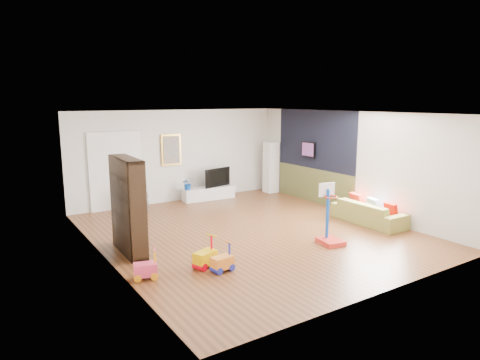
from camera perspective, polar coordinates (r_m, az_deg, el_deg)
floor at (r=9.90m, az=1.27°, el=-6.92°), size 6.50×7.50×0.00m
ceiling at (r=9.44m, az=1.34°, el=8.90°), size 6.50×7.50×0.00m
wall_back at (r=12.82m, az=-8.19°, el=3.21°), size 6.50×0.00×2.70m
wall_front at (r=6.88m, az=19.20°, el=-3.74°), size 6.50×0.00×2.70m
wall_left at (r=8.23m, az=-17.75°, el=-1.34°), size 0.00×7.50×2.70m
wall_right at (r=11.70m, az=14.59°, el=2.26°), size 0.00×7.50×2.70m
navy_accent at (r=12.61m, az=9.95°, el=5.32°), size 0.01×3.20×1.70m
olive_wainscot at (r=12.80m, az=9.76°, el=-0.70°), size 0.01×3.20×1.00m
doorway at (r=12.16m, az=-16.21°, el=1.06°), size 1.45×0.06×2.10m
painting_back at (r=12.66m, az=-9.16°, el=4.00°), size 0.62×0.06×0.92m
artwork_right at (r=12.74m, az=9.08°, el=4.04°), size 0.04×0.56×0.46m
media_console at (r=13.03m, az=-4.20°, el=-1.77°), size 1.64×0.49×0.38m
tall_cabinet at (r=13.95m, az=4.14°, el=1.70°), size 0.39×0.39×1.65m
bookshelf at (r=8.66m, az=-14.71°, el=-3.33°), size 0.38×1.31×1.90m
sofa at (r=10.94m, az=16.76°, el=-4.18°), size 0.75×1.88×0.55m
basketball_hoop at (r=9.12m, az=12.12°, el=-4.49°), size 0.52×0.60×1.29m
ride_on_yellow at (r=7.83m, az=-4.68°, el=-9.61°), size 0.49×0.40×0.57m
ride_on_orange at (r=7.65m, az=-2.39°, el=-10.29°), size 0.41×0.28×0.51m
ride_on_pink at (r=7.51m, az=-12.53°, el=-10.93°), size 0.44×0.34×0.52m
child at (r=11.80m, az=-12.61°, el=-2.38°), size 0.30×0.23×0.76m
tv at (r=13.09m, az=-3.28°, el=0.40°), size 0.99×0.36×0.57m
vase_plant at (r=12.64m, az=-6.99°, el=-0.47°), size 0.39×0.36×0.38m
pillow_left at (r=10.69m, az=19.47°, el=-3.81°), size 0.13×0.36×0.35m
pillow_center at (r=11.00m, az=17.40°, el=-3.28°), size 0.19×0.38×0.37m
pillow_right at (r=11.40m, az=15.27°, el=-2.69°), size 0.17×0.41×0.40m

